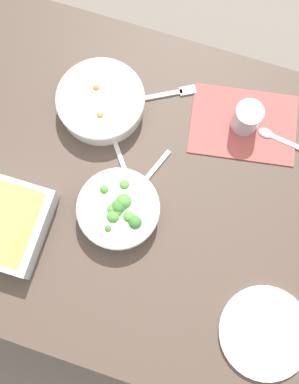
{
  "coord_description": "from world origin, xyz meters",
  "views": [
    {
      "loc": [
        0.08,
        -0.25,
        1.85
      ],
      "look_at": [
        0.0,
        0.0,
        0.74
      ],
      "focal_mm": 41.67,
      "sensor_mm": 36.0,
      "label": 1
    }
  ],
  "objects_px": {
    "drink_cup": "(246,119)",
    "spoon_by_stew": "(114,138)",
    "broccoli_bowl": "(119,209)",
    "fork_on_table": "(169,94)",
    "stew_bowl": "(101,101)",
    "spoon_by_broccoli": "(142,184)",
    "spoon_spare": "(280,140)",
    "side_plate": "(265,333)"
  },
  "relations": [
    {
      "from": "drink_cup",
      "to": "spoon_by_stew",
      "type": "relative_size",
      "value": 0.57
    },
    {
      "from": "broccoli_bowl",
      "to": "fork_on_table",
      "type": "relative_size",
      "value": 1.26
    },
    {
      "from": "stew_bowl",
      "to": "broccoli_bowl",
      "type": "relative_size",
      "value": 1.13
    },
    {
      "from": "stew_bowl",
      "to": "spoon_by_broccoli",
      "type": "height_order",
      "value": "stew_bowl"
    },
    {
      "from": "fork_on_table",
      "to": "spoon_by_stew",
      "type": "bearing_deg",
      "value": -120.71
    },
    {
      "from": "stew_bowl",
      "to": "broccoli_bowl",
      "type": "xyz_separation_m",
      "value": [
        0.14,
        -0.26,
        -0.0
      ]
    },
    {
      "from": "drink_cup",
      "to": "spoon_spare",
      "type": "relative_size",
      "value": 0.48
    },
    {
      "from": "drink_cup",
      "to": "spoon_by_stew",
      "type": "height_order",
      "value": "drink_cup"
    },
    {
      "from": "spoon_by_broccoli",
      "to": "spoon_spare",
      "type": "xyz_separation_m",
      "value": [
        0.31,
        0.23,
        0.0
      ]
    },
    {
      "from": "stew_bowl",
      "to": "spoon_spare",
      "type": "bearing_deg",
      "value": 6.58
    },
    {
      "from": "stew_bowl",
      "to": "spoon_by_stew",
      "type": "height_order",
      "value": "stew_bowl"
    },
    {
      "from": "broccoli_bowl",
      "to": "fork_on_table",
      "type": "height_order",
      "value": "broccoli_bowl"
    },
    {
      "from": "broccoli_bowl",
      "to": "side_plate",
      "type": "xyz_separation_m",
      "value": [
        0.42,
        -0.17,
        -0.02
      ]
    },
    {
      "from": "side_plate",
      "to": "spoon_by_broccoli",
      "type": "relative_size",
      "value": 1.29
    },
    {
      "from": "side_plate",
      "to": "fork_on_table",
      "type": "bearing_deg",
      "value": 127.83
    },
    {
      "from": "broccoli_bowl",
      "to": "spoon_by_broccoli",
      "type": "height_order",
      "value": "broccoli_bowl"
    },
    {
      "from": "spoon_by_broccoli",
      "to": "fork_on_table",
      "type": "xyz_separation_m",
      "value": [
        -0.01,
        0.26,
        -0.0
      ]
    },
    {
      "from": "broccoli_bowl",
      "to": "spoon_spare",
      "type": "xyz_separation_m",
      "value": [
        0.34,
        0.31,
        -0.03
      ]
    },
    {
      "from": "spoon_by_stew",
      "to": "spoon_by_broccoli",
      "type": "height_order",
      "value": "same"
    },
    {
      "from": "broccoli_bowl",
      "to": "fork_on_table",
      "type": "xyz_separation_m",
      "value": [
        0.02,
        0.35,
        -0.03
      ]
    },
    {
      "from": "spoon_by_broccoli",
      "to": "stew_bowl",
      "type": "bearing_deg",
      "value": 134.78
    },
    {
      "from": "spoon_by_stew",
      "to": "spoon_spare",
      "type": "distance_m",
      "value": 0.44
    },
    {
      "from": "side_plate",
      "to": "spoon_by_broccoli",
      "type": "xyz_separation_m",
      "value": [
        -0.39,
        0.26,
        -0.0
      ]
    },
    {
      "from": "stew_bowl",
      "to": "broccoli_bowl",
      "type": "height_order",
      "value": "broccoli_bowl"
    },
    {
      "from": "broccoli_bowl",
      "to": "stew_bowl",
      "type": "bearing_deg",
      "value": 118.13
    },
    {
      "from": "stew_bowl",
      "to": "side_plate",
      "type": "distance_m",
      "value": 0.71
    },
    {
      "from": "stew_bowl",
      "to": "drink_cup",
      "type": "xyz_separation_m",
      "value": [
        0.37,
        0.07,
        0.01
      ]
    },
    {
      "from": "drink_cup",
      "to": "fork_on_table",
      "type": "distance_m",
      "value": 0.22
    },
    {
      "from": "stew_bowl",
      "to": "spoon_spare",
      "type": "height_order",
      "value": "stew_bowl"
    },
    {
      "from": "spoon_by_stew",
      "to": "spoon_by_broccoli",
      "type": "relative_size",
      "value": 0.88
    },
    {
      "from": "spoon_spare",
      "to": "side_plate",
      "type": "bearing_deg",
      "value": -80.22
    },
    {
      "from": "side_plate",
      "to": "spoon_by_broccoli",
      "type": "height_order",
      "value": "side_plate"
    },
    {
      "from": "spoon_spare",
      "to": "fork_on_table",
      "type": "distance_m",
      "value": 0.32
    },
    {
      "from": "side_plate",
      "to": "spoon_by_stew",
      "type": "xyz_separation_m",
      "value": [
        -0.5,
        0.35,
        -0.0
      ]
    },
    {
      "from": "stew_bowl",
      "to": "side_plate",
      "type": "xyz_separation_m",
      "value": [
        0.56,
        -0.43,
        -0.03
      ]
    },
    {
      "from": "spoon_by_stew",
      "to": "broccoli_bowl",
      "type": "bearing_deg",
      "value": -66.59
    },
    {
      "from": "stew_bowl",
      "to": "fork_on_table",
      "type": "bearing_deg",
      "value": 29.25
    },
    {
      "from": "spoon_spare",
      "to": "fork_on_table",
      "type": "bearing_deg",
      "value": 173.88
    },
    {
      "from": "broccoli_bowl",
      "to": "side_plate",
      "type": "height_order",
      "value": "broccoli_bowl"
    },
    {
      "from": "spoon_by_broccoli",
      "to": "spoon_spare",
      "type": "relative_size",
      "value": 0.97
    },
    {
      "from": "drink_cup",
      "to": "spoon_by_broccoli",
      "type": "xyz_separation_m",
      "value": [
        -0.2,
        -0.24,
        -0.03
      ]
    },
    {
      "from": "broccoli_bowl",
      "to": "spoon_spare",
      "type": "distance_m",
      "value": 0.46
    }
  ]
}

